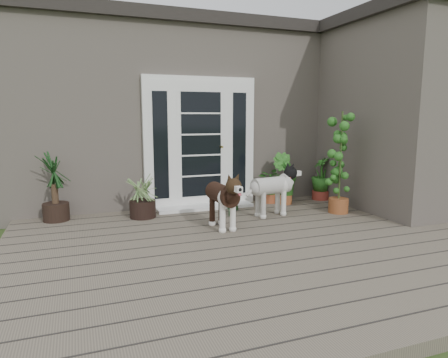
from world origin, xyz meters
name	(u,v)px	position (x,y,z in m)	size (l,w,h in m)	color
deck	(270,247)	(0.00, 0.40, 0.06)	(6.20, 4.60, 0.12)	#6B5B4C
house_main	(181,120)	(0.00, 4.65, 1.55)	(7.40, 4.00, 3.10)	#665E54
roof_main	(180,40)	(0.00, 4.65, 3.20)	(7.60, 4.20, 0.20)	#2D2826
house_wing	(398,121)	(2.90, 1.50, 1.55)	(1.60, 2.40, 3.10)	#665E54
roof_wing	(405,17)	(2.90, 1.50, 3.20)	(1.80, 2.60, 0.20)	#2D2826
door_unit	(201,142)	(-0.20, 2.60, 1.19)	(1.90, 0.14, 2.15)	white
door_step	(205,207)	(-0.20, 2.40, 0.14)	(1.60, 0.40, 0.05)	white
brindle_dog	(222,203)	(-0.34, 1.17, 0.46)	(0.35, 0.83, 0.69)	black
white_dog	(271,194)	(0.59, 1.55, 0.46)	(0.35, 0.82, 0.69)	white
spider_plant	(142,195)	(-1.26, 2.14, 0.47)	(0.65, 0.65, 0.69)	#86A465
yucca	(54,186)	(-2.47, 2.40, 0.63)	(0.70, 0.70, 1.02)	black
herb_a	(270,186)	(1.00, 2.40, 0.42)	(0.46, 0.46, 0.59)	#1D651C
herb_b	(284,185)	(1.20, 2.23, 0.45)	(0.44, 0.44, 0.66)	#1B5819
herb_c	(321,182)	(2.00, 2.32, 0.44)	(0.41, 0.41, 0.64)	#1D661D
sapling	(340,161)	(1.68, 1.36, 0.94)	(0.48, 0.48, 1.64)	#1D4C15
clog_left	(231,206)	(0.19, 2.18, 0.16)	(0.14, 0.29, 0.09)	#163615
clog_right	(232,211)	(0.08, 1.87, 0.17)	(0.14, 0.31, 0.09)	black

